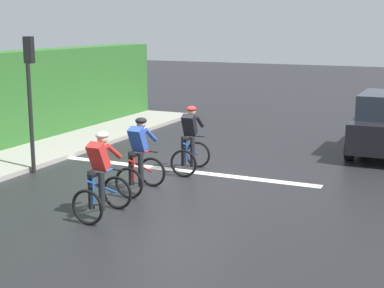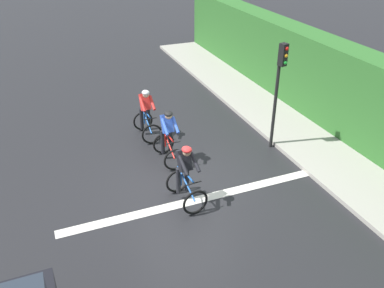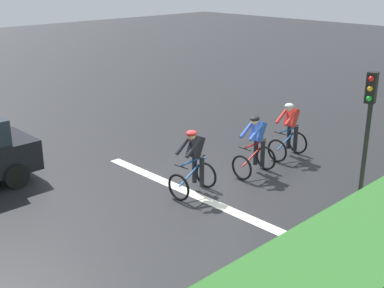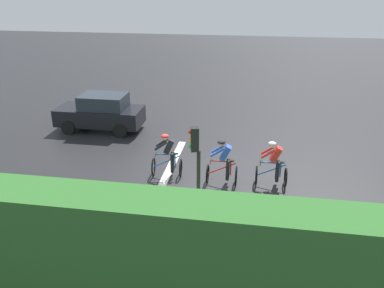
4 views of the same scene
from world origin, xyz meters
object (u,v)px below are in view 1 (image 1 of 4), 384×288
traffic_light_near_crossing (30,83)px  cyclist_lead (101,177)px  cyclist_mid (190,141)px  cyclist_second (140,157)px

traffic_light_near_crossing → cyclist_lead: bearing=147.4°
cyclist_lead → traffic_light_near_crossing: bearing=-32.6°
cyclist_mid → cyclist_lead: bearing=88.4°
cyclist_lead → cyclist_mid: same height
cyclist_second → cyclist_mid: bearing=-97.1°
cyclist_second → traffic_light_near_crossing: bearing=-8.2°
cyclist_lead → traffic_light_near_crossing: size_ratio=0.50×
cyclist_lead → cyclist_mid: (-0.10, -3.79, 0.00)m
cyclist_lead → cyclist_second: same height
cyclist_second → traffic_light_near_crossing: size_ratio=0.50×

